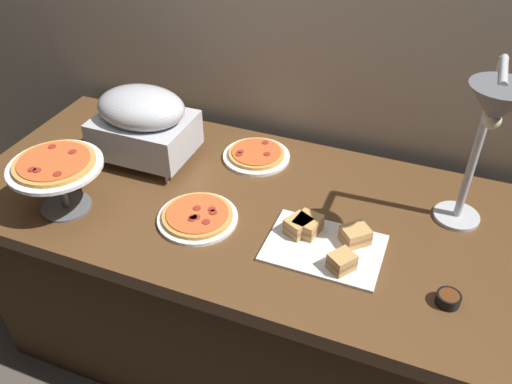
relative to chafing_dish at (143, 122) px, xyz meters
name	(u,v)px	position (x,y,z in m)	size (l,w,h in m)	color
ground_plane	(250,347)	(0.43, -0.10, -0.91)	(8.00, 8.00, 0.00)	#4C443D
back_wall	(303,17)	(0.43, 0.40, 0.29)	(4.40, 0.04, 2.40)	tan
buffet_table	(250,282)	(0.43, -0.10, -0.53)	(1.90, 0.84, 0.76)	brown
chafing_dish	(143,122)	(0.00, 0.00, 0.00)	(0.33, 0.25, 0.27)	#B7BABF
heat_lamp	(491,121)	(1.06, -0.07, 0.26)	(0.15, 0.31, 0.54)	#B7BABF
pizza_plate_front	(198,217)	(0.32, -0.24, -0.14)	(0.25, 0.25, 0.03)	white
pizza_plate_center	(256,155)	(0.36, 0.15, -0.14)	(0.24, 0.24, 0.03)	white
pizza_plate_raised_stand	(56,169)	(-0.10, -0.34, -0.01)	(0.29, 0.29, 0.18)	#595B60
sandwich_platter	(324,241)	(0.71, -0.21, -0.13)	(0.33, 0.24, 0.06)	white
sauce_cup_near	(448,299)	(1.07, -0.30, -0.14)	(0.06, 0.06, 0.03)	black
sauce_cup_far	(57,152)	(-0.31, -0.11, -0.13)	(0.06, 0.06, 0.04)	black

